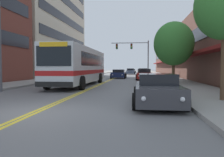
{
  "coord_description": "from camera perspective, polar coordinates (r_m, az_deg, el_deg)",
  "views": [
    {
      "loc": [
        3.61,
        -7.21,
        1.56
      ],
      "look_at": [
        -0.49,
        26.12,
        -0.11
      ],
      "focal_mm": 35.0,
      "sensor_mm": 36.0,
      "label": 1
    }
  ],
  "objects": [
    {
      "name": "storefront_row_right",
      "position": [
        45.37,
        19.74,
        5.75
      ],
      "size": [
        9.1,
        68.0,
        7.99
      ],
      "color": "brown",
      "rests_on": "ground_plane"
    },
    {
      "name": "car_champagne_parked_left_mid",
      "position": [
        40.69,
        -4.39,
        1.44
      ],
      "size": [
        2.02,
        4.22,
        1.21
      ],
      "color": "beige",
      "rests_on": "ground_plane"
    },
    {
      "name": "car_charcoal_parked_right_far",
      "position": [
        41.08,
        8.12,
        1.57
      ],
      "size": [
        2.06,
        4.22,
        1.45
      ],
      "color": "#232328",
      "rests_on": "ground_plane"
    },
    {
      "name": "car_slate_blue_moving_second",
      "position": [
        52.28,
        4.86,
        1.83
      ],
      "size": [
        2.19,
        4.45,
        1.38
      ],
      "color": "#475675",
      "rests_on": "ground_plane"
    },
    {
      "name": "street_lamp_left_near",
      "position": [
        16.17,
        -26.37,
        16.35
      ],
      "size": [
        2.67,
        0.28,
        9.19
      ],
      "color": "#47474C",
      "rests_on": "ground_plane"
    },
    {
      "name": "car_beige_parked_left_near",
      "position": [
        30.84,
        -7.76,
        1.09
      ],
      "size": [
        2.01,
        4.18,
        1.38
      ],
      "color": "#BCAD89",
      "rests_on": "ground_plane"
    },
    {
      "name": "car_silver_moving_lead",
      "position": [
        64.89,
        5.32,
        1.95
      ],
      "size": [
        2.05,
        4.49,
        1.18
      ],
      "color": "#B7B7BC",
      "rests_on": "ground_plane"
    },
    {
      "name": "traffic_signal_mast",
      "position": [
        38.43,
        6.06,
        7.16
      ],
      "size": [
        6.5,
        0.38,
        6.23
      ],
      "color": "#47474C",
      "rests_on": "ground_plane"
    },
    {
      "name": "car_dark_grey_parked_right_foreground",
      "position": [
        9.48,
        11.72,
        -2.98
      ],
      "size": [
        2.03,
        4.52,
        1.3
      ],
      "color": "#38383D",
      "rests_on": "ground_plane"
    },
    {
      "name": "office_tower_left",
      "position": [
        45.45,
        -19.18,
        18.12
      ],
      "size": [
        12.08,
        25.4,
        27.3
      ],
      "color": "beige",
      "rests_on": "ground_plane"
    },
    {
      "name": "sidewalk_right",
      "position": [
        44.4,
        11.91,
        0.87
      ],
      "size": [
        3.8,
        106.0,
        0.15
      ],
      "color": "gray",
      "rests_on": "ground_plane"
    },
    {
      "name": "centre_line",
      "position": [
        44.38,
        2.35,
        0.83
      ],
      "size": [
        0.34,
        106.0,
        0.01
      ],
      "color": "yellow",
      "rests_on": "ground_plane"
    },
    {
      "name": "city_bus",
      "position": [
        19.64,
        -8.43,
        3.53
      ],
      "size": [
        2.84,
        11.82,
        3.2
      ],
      "color": "silver",
      "rests_on": "ground_plane"
    },
    {
      "name": "sidewalk_left",
      "position": [
        45.58,
        -6.97,
        0.96
      ],
      "size": [
        3.8,
        106.0,
        0.15
      ],
      "color": "gray",
      "rests_on": "ground_plane"
    },
    {
      "name": "street_tree_right_mid",
      "position": [
        21.26,
        15.82,
        8.74
      ],
      "size": [
        3.68,
        3.68,
        5.67
      ],
      "color": "brown",
      "rests_on": "sidewalk_right"
    },
    {
      "name": "car_navy_moving_third",
      "position": [
        32.3,
        1.76,
        1.17
      ],
      "size": [
        2.18,
        4.16,
        1.29
      ],
      "color": "#19234C",
      "rests_on": "ground_plane"
    },
    {
      "name": "ground_plane",
      "position": [
        44.38,
        2.35,
        0.83
      ],
      "size": [
        240.0,
        240.0,
        0.0
      ],
      "primitive_type": "plane",
      "color": "slate"
    },
    {
      "name": "car_red_parked_right_mid",
      "position": [
        28.71,
        8.37,
        1.02
      ],
      "size": [
        2.14,
        4.45,
        1.42
      ],
      "color": "maroon",
      "rests_on": "ground_plane"
    }
  ]
}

